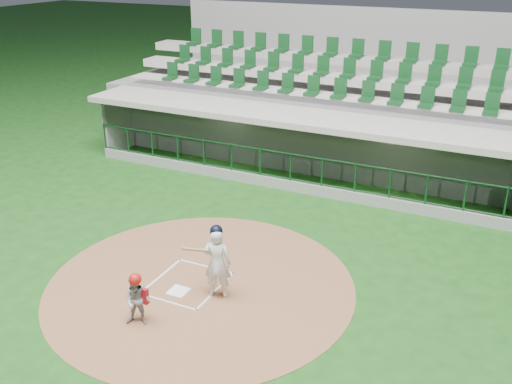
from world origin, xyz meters
The scene contains 8 objects.
ground centered at (0.00, 0.00, 0.00)m, with size 120.00×120.00×0.00m, color #134112.
dirt_circle centered at (0.30, -0.20, 0.01)m, with size 7.20×7.20×0.01m, color brown.
home_plate centered at (0.00, -0.70, 0.02)m, with size 0.43×0.43×0.02m, color white.
batter_box_chalk centered at (0.00, -0.30, 0.02)m, with size 1.55×1.80×0.01m.
dugout_structure centered at (0.09, 7.82, 0.97)m, with size 16.40×3.70×3.00m.
seating_deck centered at (0.00, 10.91, 1.42)m, with size 17.00×6.72×5.15m.
batter centered at (0.90, -0.45, 0.90)m, with size 0.89×0.92×1.78m.
catcher centered at (-0.08, -2.07, 0.61)m, with size 0.66×0.59×1.21m.
Camera 1 is at (6.43, -9.94, 7.25)m, focal length 40.00 mm.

